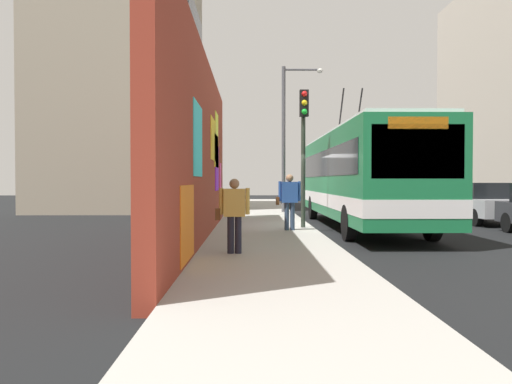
% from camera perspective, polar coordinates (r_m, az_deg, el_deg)
% --- Properties ---
extents(ground_plane, '(80.00, 80.00, 0.00)m').
position_cam_1_polar(ground_plane, '(17.26, 6.22, -4.24)').
color(ground_plane, black).
extents(sidewalk_slab, '(48.00, 3.20, 0.15)m').
position_cam_1_polar(sidewalk_slab, '(17.13, 0.88, -4.02)').
color(sidewalk_slab, '#9E9B93').
rests_on(sidewalk_slab, ground_plane).
extents(graffiti_wall, '(14.74, 0.32, 4.91)m').
position_cam_1_polar(graffiti_wall, '(13.52, -6.13, 4.65)').
color(graffiti_wall, maroon).
rests_on(graffiti_wall, ground_plane).
extents(building_far_left, '(8.04, 8.22, 17.79)m').
position_cam_1_polar(building_far_left, '(30.02, -14.94, 15.20)').
color(building_far_left, '#9E937F').
rests_on(building_far_left, ground_plane).
extents(city_bus, '(12.39, 2.58, 5.14)m').
position_cam_1_polar(city_bus, '(18.16, 11.62, 1.91)').
color(city_bus, '#19723F').
rests_on(city_bus, ground_plane).
extents(parked_car_silver, '(4.91, 1.88, 1.58)m').
position_cam_1_polar(parked_car_silver, '(21.80, 23.90, -0.99)').
color(parked_car_silver, '#B7B7BC').
rests_on(parked_car_silver, ground_plane).
extents(pedestrian_near_wall, '(0.22, 0.71, 1.55)m').
position_cam_1_polar(pedestrian_near_wall, '(10.46, -2.52, -2.08)').
color(pedestrian_near_wall, '#1E1E2D').
rests_on(pedestrian_near_wall, sidewalk_slab).
extents(pedestrian_at_curb, '(0.23, 0.76, 1.70)m').
position_cam_1_polar(pedestrian_at_curb, '(15.39, 3.78, -0.60)').
color(pedestrian_at_curb, '#2D3F59').
rests_on(pedestrian_at_curb, sidewalk_slab).
extents(traffic_light, '(0.49, 0.28, 4.42)m').
position_cam_1_polar(traffic_light, '(16.29, 5.40, 6.39)').
color(traffic_light, '#2D382D').
rests_on(traffic_light, sidewalk_slab).
extents(street_lamp, '(0.44, 1.97, 6.98)m').
position_cam_1_polar(street_lamp, '(24.44, 3.65, 7.16)').
color(street_lamp, '#4C4C51').
rests_on(street_lamp, sidewalk_slab).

